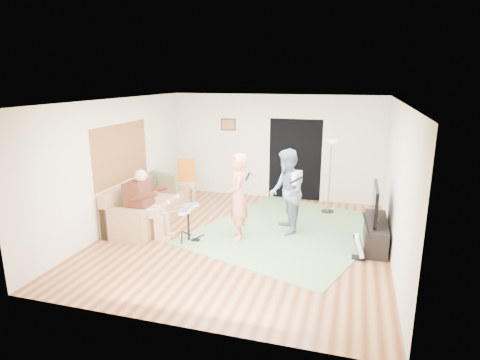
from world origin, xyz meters
name	(u,v)px	position (x,y,z in m)	size (l,w,h in m)	color
floor	(243,239)	(0.00, 0.00, 0.00)	(6.00, 6.00, 0.00)	brown
walls	(243,173)	(0.00, 0.00, 1.35)	(5.50, 6.00, 2.70)	beige
ceiling	(243,101)	(0.00, 0.00, 2.70)	(6.00, 6.00, 0.00)	white
window_blinds	(121,153)	(-2.74, 0.20, 1.55)	(2.05, 2.05, 0.00)	#955C2E
doorway	(295,160)	(0.55, 2.99, 1.05)	(2.10, 2.10, 0.00)	black
picture_frame	(228,125)	(-1.25, 2.99, 1.90)	(0.42, 0.03, 0.32)	#3F2314
area_rug	(290,230)	(0.82, 0.70, 0.01)	(3.23, 3.96, 0.02)	#5D834F
sofa	(145,210)	(-2.30, 0.29, 0.31)	(0.94, 2.27, 0.92)	#97724B
drummer	(148,211)	(-1.87, -0.36, 0.53)	(0.89, 0.50, 1.37)	#4E2116
drum_kit	(188,226)	(-1.00, -0.36, 0.31)	(0.38, 0.69, 0.71)	black
singer	(238,197)	(-0.11, 0.03, 0.86)	(0.63, 0.41, 1.72)	#EE7F67
microphone	(248,176)	(0.09, 0.03, 1.28)	(0.06, 0.06, 0.24)	black
guitarist	(287,192)	(0.75, 0.60, 0.87)	(0.85, 0.66, 1.74)	slate
guitar_held	(297,178)	(0.95, 0.60, 1.18)	(0.12, 0.60, 0.26)	silver
guitar_spare	(360,246)	(2.22, -0.28, 0.25)	(0.31, 0.28, 0.87)	black
torchiere_lamp	(330,164)	(1.49, 2.14, 1.18)	(0.31, 0.31, 1.72)	black
dining_chair	(187,188)	(-2.03, 1.93, 0.39)	(0.58, 0.60, 1.08)	#D3B289
tv_cabinet	(375,233)	(2.50, 0.40, 0.25)	(0.40, 1.40, 0.50)	black
television	(375,203)	(2.45, 0.40, 0.85)	(0.06, 1.10, 0.66)	black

